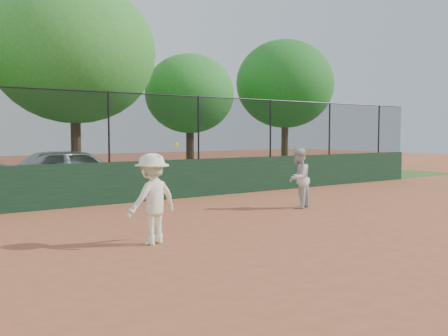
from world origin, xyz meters
TOP-DOWN VIEW (x-y plane):
  - ground at (0.00, 0.00)m, footprint 80.00×80.00m
  - back_wall at (0.00, 6.00)m, footprint 26.00×0.20m
  - grass_strip at (0.00, 12.00)m, footprint 36.00×12.00m
  - parked_car at (-0.70, 8.39)m, footprint 4.65×1.93m
  - player_second at (3.37, 2.35)m, footprint 0.97×0.88m
  - player_main at (-1.87, 0.70)m, footprint 1.19×0.87m
  - fence_assembly at (-0.03, 6.00)m, footprint 26.00×0.06m
  - tree_2 at (0.06, 10.44)m, footprint 5.92×5.38m
  - tree_3 at (5.75, 11.84)m, footprint 4.10×3.72m
  - tree_4 at (11.37, 11.71)m, footprint 5.18×4.71m

SIDE VIEW (x-z plane):
  - ground at x=0.00m, z-range 0.00..0.00m
  - grass_strip at x=0.00m, z-range 0.00..0.01m
  - back_wall at x=0.00m, z-range 0.00..1.20m
  - parked_car at x=-0.70m, z-range 0.00..1.57m
  - player_second at x=3.37m, z-range 0.00..1.62m
  - player_main at x=-1.87m, z-range -0.10..1.76m
  - fence_assembly at x=-0.03m, z-range 1.24..3.24m
  - tree_3 at x=5.75m, z-range 1.00..6.55m
  - tree_4 at x=11.37m, z-range 1.14..7.90m
  - tree_2 at x=0.06m, z-range 1.18..8.66m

